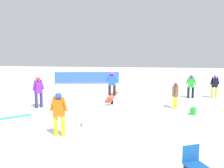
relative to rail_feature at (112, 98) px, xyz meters
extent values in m
plane|color=white|center=(0.00, 0.00, -0.67)|extent=(60.00, 60.00, 0.00)
cylinder|color=black|center=(0.00, 0.00, -0.32)|extent=(0.14, 0.14, 0.70)
cube|color=#A53F1E|center=(0.00, 0.00, 0.07)|extent=(2.66, 0.37, 0.08)
cube|color=white|center=(-1.94, 0.07, -0.39)|extent=(1.85, 1.56, 0.57)
cube|color=#E87054|center=(0.00, 0.00, 0.13)|extent=(1.37, 0.42, 0.03)
cylinder|color=#2F1C1F|center=(-0.01, -0.12, 0.40)|extent=(0.13, 0.13, 0.51)
cylinder|color=#2F1C1F|center=(0.01, 0.12, 0.40)|extent=(0.13, 0.13, 0.51)
cube|color=blue|center=(0.00, 0.00, 0.89)|extent=(0.23, 0.34, 0.48)
cylinder|color=blue|center=(-0.02, -0.20, 1.00)|extent=(0.11, 0.30, 0.44)
cylinder|color=blue|center=(0.02, 0.20, 1.00)|extent=(0.11, 0.30, 0.44)
sphere|color=purple|center=(0.00, 0.00, 1.24)|extent=(0.20, 0.20, 0.20)
cylinder|color=navy|center=(0.37, 3.89, -0.28)|extent=(0.16, 0.16, 0.79)
cylinder|color=navy|center=(0.13, 4.06, -0.28)|extent=(0.16, 0.16, 0.79)
cube|color=purple|center=(0.25, 3.97, 0.43)|extent=(0.44, 0.41, 0.62)
cylinder|color=purple|center=(0.44, 3.83, 0.57)|extent=(0.24, 0.21, 0.55)
cylinder|color=purple|center=(0.06, 4.12, 0.57)|extent=(0.24, 0.21, 0.55)
sphere|color=red|center=(0.25, 3.97, 0.86)|extent=(0.24, 0.24, 0.24)
cylinder|color=gold|center=(-3.89, 1.30, -0.29)|extent=(0.15, 0.15, 0.75)
cylinder|color=gold|center=(-3.86, 1.58, -0.29)|extent=(0.15, 0.15, 0.75)
cube|color=orange|center=(-3.88, 1.44, 0.38)|extent=(0.26, 0.39, 0.60)
cylinder|color=orange|center=(-3.90, 1.21, 0.52)|extent=(0.11, 0.24, 0.54)
cylinder|color=orange|center=(-3.86, 1.67, 0.52)|extent=(0.11, 0.24, 0.54)
sphere|color=blue|center=(-3.88, 1.44, 0.80)|extent=(0.24, 0.24, 0.24)
cylinder|color=yellow|center=(1.02, -3.31, -0.34)|extent=(0.13, 0.13, 0.66)
cylinder|color=yellow|center=(0.82, -3.16, -0.34)|extent=(0.13, 0.13, 0.66)
cube|color=brown|center=(0.92, -3.23, 0.25)|extent=(0.37, 0.34, 0.52)
cylinder|color=brown|center=(1.08, -3.35, 0.37)|extent=(0.20, 0.18, 0.46)
cylinder|color=brown|center=(0.76, -3.12, 0.37)|extent=(0.20, 0.18, 0.46)
sphere|color=red|center=(0.92, -3.23, 0.61)|extent=(0.20, 0.20, 0.20)
cylinder|color=yellow|center=(4.10, -5.96, -0.31)|extent=(0.14, 0.14, 0.71)
cylinder|color=yellow|center=(4.13, -6.22, -0.31)|extent=(0.14, 0.14, 0.71)
cube|color=black|center=(4.12, -6.09, 0.32)|extent=(0.24, 0.35, 0.55)
cylinder|color=black|center=(4.09, -5.88, 0.44)|extent=(0.10, 0.19, 0.48)
cylinder|color=black|center=(4.14, -6.29, 0.44)|extent=(0.10, 0.19, 0.48)
sphere|color=purple|center=(4.12, -6.09, 0.70)|extent=(0.21, 0.21, 0.21)
cylinder|color=black|center=(3.95, -4.73, -0.32)|extent=(0.15, 0.15, 0.69)
cylinder|color=black|center=(3.98, -4.46, -0.32)|extent=(0.15, 0.15, 0.69)
cube|color=green|center=(3.96, -4.59, 0.31)|extent=(0.25, 0.37, 0.56)
cylinder|color=green|center=(3.94, -4.81, 0.43)|extent=(0.11, 0.24, 0.51)
cylinder|color=green|center=(3.98, -4.37, 0.43)|extent=(0.11, 0.24, 0.51)
sphere|color=purple|center=(3.96, -4.59, 0.70)|extent=(0.22, 0.22, 0.22)
cube|color=#21C1C3|center=(-1.69, 4.30, -0.66)|extent=(1.21, 1.27, 0.02)
cube|color=#16519F|center=(-6.63, -2.75, -0.21)|extent=(0.58, 0.58, 0.04)
cube|color=#16519F|center=(-6.45, -2.66, 0.01)|extent=(0.21, 0.42, 0.40)
cube|color=green|center=(-0.23, -3.94, -0.50)|extent=(0.37, 0.34, 0.34)
cylinder|color=blue|center=(9.76, 0.60, -0.12)|extent=(0.06, 0.06, 1.10)
cylinder|color=blue|center=(8.89, 6.16, -0.12)|extent=(0.06, 0.06, 1.10)
cube|color=blue|center=(9.33, 3.38, -0.06)|extent=(0.89, 5.57, 0.99)
camera|label=1|loc=(-12.25, -1.48, 2.46)|focal=40.00mm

